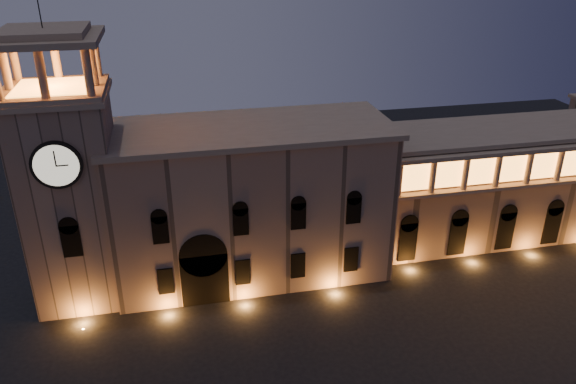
# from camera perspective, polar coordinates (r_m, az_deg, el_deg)

# --- Properties ---
(government_building) EXTENTS (30.80, 12.80, 17.60)m
(government_building) POSITION_cam_1_polar(r_m,az_deg,el_deg) (62.94, -3.82, -0.97)
(government_building) COLOR #8F715D
(government_building) RESTS_ON ground
(clock_tower) EXTENTS (9.80, 9.80, 32.40)m
(clock_tower) POSITION_cam_1_polar(r_m,az_deg,el_deg) (60.94, -21.15, 0.26)
(clock_tower) COLOR #8F715D
(clock_tower) RESTS_ON ground
(colonnade_wing) EXTENTS (40.60, 11.50, 14.50)m
(colonnade_wing) POSITION_cam_1_polar(r_m,az_deg,el_deg) (77.26, 21.80, 1.12)
(colonnade_wing) COLOR #8A6C58
(colonnade_wing) RESTS_ON ground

